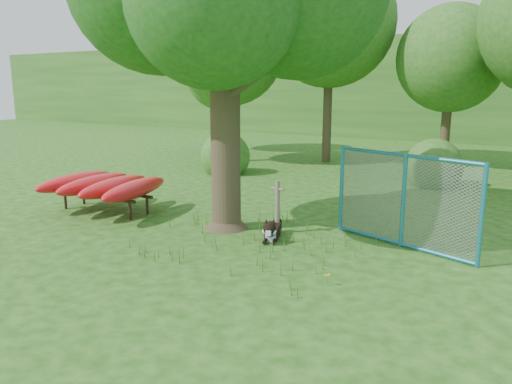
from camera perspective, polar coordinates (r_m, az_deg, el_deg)
The scene contains 13 objects.
ground at distance 9.54m, azimuth -4.85°, elevation -7.04°, with size 80.00×80.00×0.00m, color #1B4D0F.
wooden_post at distance 10.66m, azimuth 2.46°, elevation -1.57°, with size 0.31×0.11×1.15m.
kayak_rack at distance 13.05m, azimuth -16.96°, elevation 0.77°, with size 3.06×2.71×0.89m.
husky_dog at distance 10.33m, azimuth 1.84°, elevation -4.45°, with size 0.59×1.12×0.51m.
fence_section at distance 10.09m, azimuth 16.49°, elevation -0.95°, with size 3.05×1.05×3.09m.
wildflower_clump at distance 8.07m, azimuth 8.14°, elevation -9.48°, with size 0.09×0.08×0.20m.
bg_tree_a at distance 20.98m, azimuth -3.08°, elevation 15.74°, with size 4.40×4.40×6.70m.
bg_tree_b at distance 21.13m, azimuth 8.46°, elevation 18.68°, with size 5.20×5.20×8.22m.
bg_tree_c at distance 20.62m, azimuth 21.39°, elevation 13.98°, with size 4.00×4.00×6.12m.
bg_tree_f at distance 24.83m, azimuth -3.89°, elevation 13.41°, with size 3.60×3.60×5.55m.
shrub_left at distance 18.29m, azimuth -3.52°, elevation 2.20°, with size 1.80×1.80×1.80m, color #2B601F.
shrub_mid at distance 16.87m, azimuth 19.48°, elevation 0.69°, with size 1.80×1.80×1.80m, color #2B601F.
wooded_hillside at distance 35.64m, azimuth 23.39°, elevation 10.86°, with size 80.00×12.00×6.00m, color #2B601F.
Camera 1 is at (5.40, -7.23, 3.10)m, focal length 35.00 mm.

